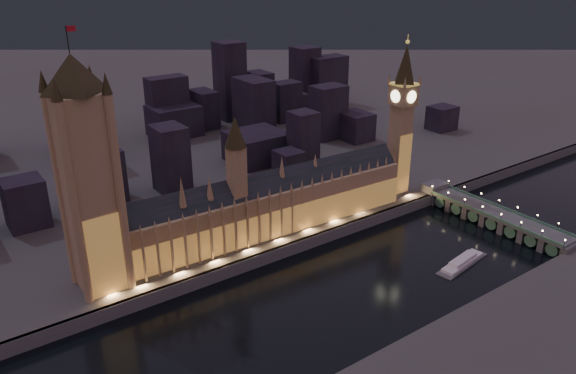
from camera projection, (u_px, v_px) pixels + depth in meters
ground_plane at (338, 283)px, 312.61m from camera, size 2000.00×2000.00×0.00m
north_bank at (68, 96)px, 700.23m from camera, size 2000.00×960.00×8.00m
embankment_wall at (295, 247)px, 341.75m from camera, size 2000.00×2.50×8.00m
palace_of_westminster at (265, 206)px, 344.54m from camera, size 202.00×28.21×78.00m
victoria_tower at (87, 168)px, 271.06m from camera, size 31.68×31.68×132.71m
elizabeth_tower at (402, 107)px, 389.61m from camera, size 18.00×18.00×111.99m
westminster_bridge at (490, 216)px, 378.00m from camera, size 18.77×113.00×15.90m
river_boat at (462, 262)px, 330.59m from camera, size 43.26×16.12×4.50m
city_backdrop at (196, 118)px, 507.48m from camera, size 453.87×215.63×79.21m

